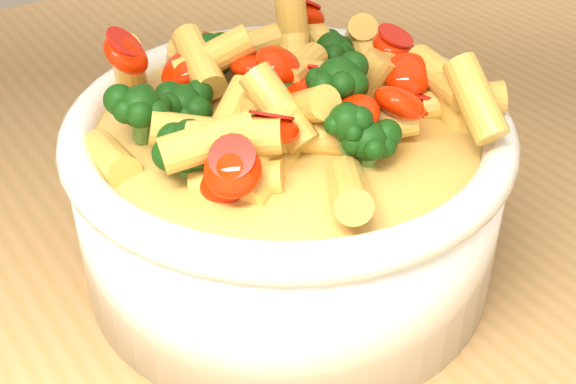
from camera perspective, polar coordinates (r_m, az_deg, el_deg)
table at (r=0.58m, az=0.76°, el=-8.28°), size 1.20×0.80×0.90m
serving_bowl at (r=0.43m, az=-0.00°, el=0.13°), size 0.23×0.23×0.10m
pasta_salad at (r=0.39m, az=-0.00°, el=7.40°), size 0.18×0.18×0.04m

